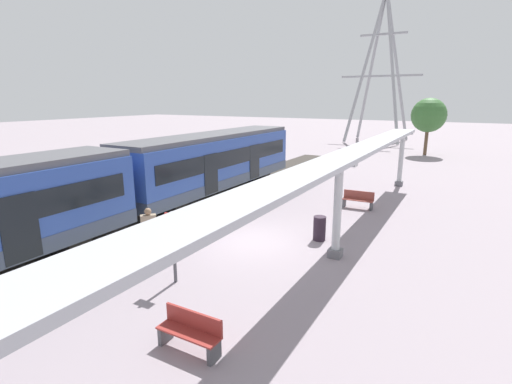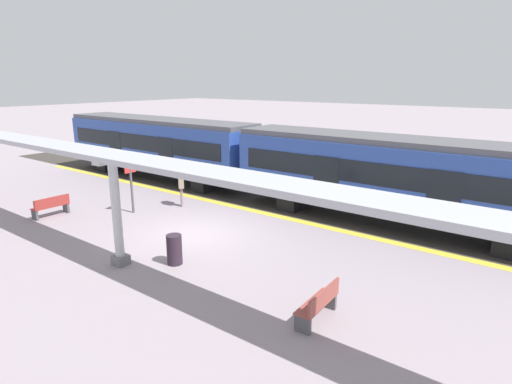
# 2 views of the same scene
# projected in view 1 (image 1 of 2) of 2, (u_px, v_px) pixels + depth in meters

# --- Properties ---
(ground_plane) EXTENTS (176.00, 176.00, 0.00)m
(ground_plane) POSITION_uv_depth(u_px,v_px,m) (251.00, 240.00, 14.83)
(ground_plane) COLOR gray
(tactile_edge_strip) EXTENTS (0.40, 33.58, 0.01)m
(tactile_edge_strip) POSITION_uv_depth(u_px,v_px,m) (179.00, 226.00, 16.53)
(tactile_edge_strip) COLOR gold
(tactile_edge_strip) RESTS_ON ground
(trackbed) EXTENTS (3.20, 45.58, 0.01)m
(trackbed) POSITION_uv_depth(u_px,v_px,m) (148.00, 219.00, 17.39)
(trackbed) COLOR #38332D
(trackbed) RESTS_ON ground
(train_far_carriage) EXTENTS (2.65, 13.21, 3.48)m
(train_far_carriage) POSITION_uv_depth(u_px,v_px,m) (215.00, 163.00, 21.48)
(train_far_carriage) COLOR #2A489B
(train_far_carriage) RESTS_ON ground
(canopy_pillar_second) EXTENTS (1.10, 0.44, 3.34)m
(canopy_pillar_second) POSITION_uv_depth(u_px,v_px,m) (337.00, 210.00, 12.87)
(canopy_pillar_second) COLOR slate
(canopy_pillar_second) RESTS_ON ground
(canopy_pillar_third) EXTENTS (1.10, 0.44, 3.34)m
(canopy_pillar_third) POSITION_uv_depth(u_px,v_px,m) (401.00, 159.00, 23.74)
(canopy_pillar_third) COLOR slate
(canopy_pillar_third) RESTS_ON ground
(canopy_beam) EXTENTS (1.20, 26.58, 0.16)m
(canopy_beam) POSITION_uv_depth(u_px,v_px,m) (339.00, 159.00, 12.40)
(canopy_beam) COLOR #A8AAB2
(canopy_beam) RESTS_ON canopy_pillar_nearest
(bench_near_end) EXTENTS (1.50, 0.45, 0.86)m
(bench_near_end) POSITION_uv_depth(u_px,v_px,m) (191.00, 331.00, 8.30)
(bench_near_end) COLOR maroon
(bench_near_end) RESTS_ON ground
(bench_mid_platform) EXTENTS (1.51, 0.49, 0.86)m
(bench_mid_platform) POSITION_uv_depth(u_px,v_px,m) (358.00, 200.00, 19.10)
(bench_mid_platform) COLOR brown
(bench_mid_platform) RESTS_ON ground
(trash_bin) EXTENTS (0.48, 0.48, 0.95)m
(trash_bin) POSITION_uv_depth(u_px,v_px,m) (319.00, 228.00, 14.76)
(trash_bin) COLOR #2C1F2C
(trash_bin) RESTS_ON ground
(platform_info_sign) EXTENTS (0.56, 0.10, 2.20)m
(platform_info_sign) POSITION_uv_depth(u_px,v_px,m) (174.00, 240.00, 11.17)
(platform_info_sign) COLOR #4C4C51
(platform_info_sign) RESTS_ON ground
(passenger_waiting_near_edge) EXTENTS (0.51, 0.54, 1.78)m
(passenger_waiting_near_edge) POSITION_uv_depth(u_px,v_px,m) (149.00, 227.00, 12.97)
(passenger_waiting_near_edge) COLOR gray
(passenger_waiting_near_edge) RESTS_ON ground
(electricity_pylon) EXTENTS (9.67, 6.78, 17.73)m
(electricity_pylon) POSITION_uv_depth(u_px,v_px,m) (381.00, 68.00, 46.70)
(electricity_pylon) COLOR #93969B
(electricity_pylon) RESTS_ON ground
(tree_left_background) EXTENTS (3.22, 3.22, 5.41)m
(tree_left_background) POSITION_uv_depth(u_px,v_px,m) (429.00, 115.00, 36.39)
(tree_left_background) COLOR brown
(tree_left_background) RESTS_ON ground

